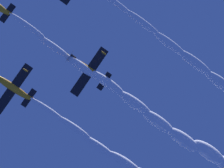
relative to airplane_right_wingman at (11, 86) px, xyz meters
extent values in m
cube|color=black|center=(8.51, 9.62, 1.28)|extent=(1.39, 3.53, 1.29)
cube|color=orange|center=(8.44, 9.82, 1.85)|extent=(1.39, 0.68, 1.32)
ellipsoid|color=orange|center=(2.40, 17.83, 1.57)|extent=(1.11, 0.46, 0.36)
ellipsoid|color=orange|center=(-0.30, 0.02, -0.01)|extent=(8.01, 2.31, 1.61)
cube|color=black|center=(-0.54, -0.02, -0.19)|extent=(2.54, 9.72, 3.32)
ellipsoid|color=orange|center=(-0.13, 4.65, -1.73)|extent=(1.10, 0.46, 0.37)
ellipsoid|color=orange|center=(-0.95, -4.68, 1.35)|extent=(1.10, 0.46, 0.37)
cube|color=black|center=(-3.76, 0.36, 0.09)|extent=(1.38, 3.53, 1.25)
cube|color=orange|center=(-3.81, 0.55, 0.66)|extent=(1.35, 0.66, 1.31)
ellipsoid|color=#1E232D|center=(0.08, 0.15, 0.46)|extent=(1.88, 1.19, 1.01)
ellipsoid|color=orange|center=(-8.70, 11.11, 1.55)|extent=(8.05, 2.47, 1.88)
cylinder|color=black|center=(-5.08, 10.78, 1.70)|extent=(1.27, 1.72, 1.66)
cone|color=yellow|center=(-4.31, 10.71, 1.73)|extent=(0.93, 0.85, 0.80)
cylinder|color=#3F3F47|center=(-4.49, 10.73, 1.72)|extent=(0.47, 3.54, 3.56)
cube|color=black|center=(-8.94, 11.06, 1.36)|extent=(2.53, 9.60, 3.81)
ellipsoid|color=orange|center=(-8.45, 15.64, -0.40)|extent=(1.12, 0.48, 0.41)
ellipsoid|color=orange|center=(-9.43, 6.48, 3.11)|extent=(1.12, 0.48, 0.41)
cube|color=black|center=(-12.16, 11.45, 1.47)|extent=(1.38, 3.50, 1.44)
cube|color=orange|center=(-12.25, 11.67, 2.02)|extent=(1.42, 0.73, 1.33)
ellipsoid|color=#1E232D|center=(-8.35, 11.26, 2.03)|extent=(1.91, 1.24, 1.08)
ellipsoid|color=white|center=(4.65, 10.17, 1.39)|extent=(7.73, 1.67, 0.99)
ellipsoid|color=white|center=(-1.22, 10.29, 1.32)|extent=(7.75, 1.93, 1.25)
ellipsoid|color=white|center=(-7.22, 10.78, 1.37)|extent=(7.77, 2.18, 1.51)
ellipsoid|color=white|center=(-12.77, 11.61, 1.38)|extent=(7.80, 2.44, 1.76)
ellipsoid|color=white|center=(-19.10, 12.01, 1.25)|extent=(7.82, 2.69, 2.02)
ellipsoid|color=white|center=(-24.78, 12.21, 1.14)|extent=(7.84, 2.95, 2.28)
ellipsoid|color=white|center=(-30.87, 12.76, 1.00)|extent=(7.87, 3.20, 2.53)
ellipsoid|color=white|center=(-36.57, 14.05, 1.40)|extent=(7.89, 3.46, 2.79)
ellipsoid|color=white|center=(-4.51, 23.39, 0.34)|extent=(7.73, 1.67, 0.99)
ellipsoid|color=white|center=(-10.14, 23.96, 0.20)|extent=(7.75, 1.93, 1.25)
ellipsoid|color=white|center=(-16.13, 24.36, 0.30)|extent=(7.77, 2.18, 1.51)
ellipsoid|color=white|center=(-21.76, 24.89, 0.22)|extent=(7.80, 2.44, 1.76)
ellipsoid|color=white|center=(-28.05, 25.28, 0.39)|extent=(7.82, 2.69, 2.02)
ellipsoid|color=white|center=(-7.75, 0.93, 0.00)|extent=(7.73, 1.67, 0.99)
ellipsoid|color=white|center=(-13.38, 1.39, -0.02)|extent=(7.75, 1.93, 1.25)
ellipsoid|color=white|center=(-19.40, 1.49, 0.00)|extent=(7.77, 2.18, 1.51)
ellipsoid|color=white|center=(-25.43, 2.37, -0.16)|extent=(7.80, 2.44, 1.76)
camera|label=1|loc=(-0.36, 26.97, -68.15)|focal=63.68mm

